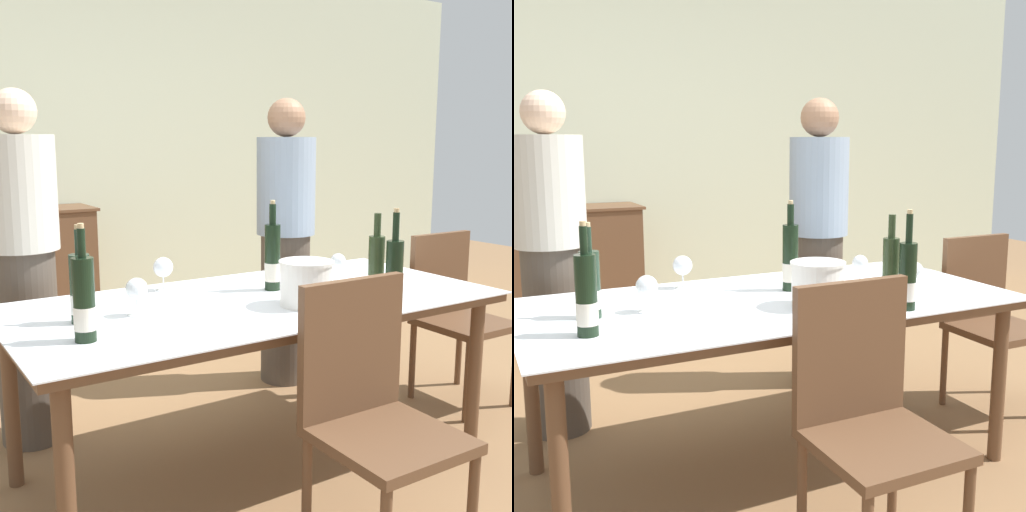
% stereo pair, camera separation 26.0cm
% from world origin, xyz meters
% --- Properties ---
extents(ground_plane, '(12.00, 12.00, 0.00)m').
position_xyz_m(ground_plane, '(0.00, 0.00, 0.00)').
color(ground_plane, olive).
extents(back_wall, '(8.00, 0.10, 2.80)m').
position_xyz_m(back_wall, '(0.00, 2.79, 1.40)').
color(back_wall, beige).
rests_on(back_wall, ground_plane).
extents(dining_table, '(2.01, 0.96, 0.74)m').
position_xyz_m(dining_table, '(0.00, 0.00, 0.68)').
color(dining_table, brown).
rests_on(dining_table, ground_plane).
extents(ice_bucket, '(0.22, 0.22, 0.18)m').
position_xyz_m(ice_bucket, '(0.11, -0.19, 0.83)').
color(ice_bucket, white).
rests_on(ice_bucket, dining_table).
extents(wine_bottle_0, '(0.07, 0.07, 0.39)m').
position_xyz_m(wine_bottle_0, '(0.15, 0.10, 0.88)').
color(wine_bottle_0, black).
rests_on(wine_bottle_0, dining_table).
extents(wine_bottle_1, '(0.07, 0.07, 0.35)m').
position_xyz_m(wine_bottle_1, '(-0.71, 0.03, 0.86)').
color(wine_bottle_1, '#1E3323').
rests_on(wine_bottle_1, dining_table).
extents(wine_bottle_2, '(0.07, 0.07, 0.39)m').
position_xyz_m(wine_bottle_2, '(-0.77, -0.19, 0.87)').
color(wine_bottle_2, black).
rests_on(wine_bottle_2, dining_table).
extents(wine_bottle_3, '(0.07, 0.07, 0.39)m').
position_xyz_m(wine_bottle_3, '(0.40, -0.38, 0.87)').
color(wine_bottle_3, black).
rests_on(wine_bottle_3, dining_table).
extents(wine_bottle_4, '(0.07, 0.07, 0.36)m').
position_xyz_m(wine_bottle_4, '(0.38, -0.30, 0.87)').
color(wine_bottle_4, '#28381E').
rests_on(wine_bottle_4, dining_table).
extents(wine_glass_0, '(0.07, 0.07, 0.14)m').
position_xyz_m(wine_glass_0, '(0.59, -0.19, 0.83)').
color(wine_glass_0, white).
rests_on(wine_glass_0, dining_table).
extents(wine_glass_1, '(0.08, 0.08, 0.14)m').
position_xyz_m(wine_glass_1, '(-0.51, 0.02, 0.84)').
color(wine_glass_1, white).
rests_on(wine_glass_1, dining_table).
extents(wine_glass_2, '(0.09, 0.09, 0.15)m').
position_xyz_m(wine_glass_2, '(-0.26, 0.35, 0.84)').
color(wine_glass_2, white).
rests_on(wine_glass_2, dining_table).
extents(wine_glass_3, '(0.07, 0.07, 0.13)m').
position_xyz_m(wine_glass_3, '(0.49, 0.08, 0.83)').
color(wine_glass_3, white).
rests_on(wine_glass_3, dining_table).
extents(chair_right_end, '(0.42, 0.42, 0.89)m').
position_xyz_m(chair_right_end, '(1.30, 0.09, 0.51)').
color(chair_right_end, brown).
rests_on(chair_right_end, ground_plane).
extents(chair_near_front, '(0.42, 0.42, 0.93)m').
position_xyz_m(chair_near_front, '(0.00, -0.71, 0.53)').
color(chair_near_front, brown).
rests_on(chair_near_front, ground_plane).
extents(person_host, '(0.33, 0.33, 1.61)m').
position_xyz_m(person_host, '(-0.75, 0.77, 0.80)').
color(person_host, '#51473D').
rests_on(person_host, ground_plane).
extents(person_guest_left, '(0.33, 0.33, 1.61)m').
position_xyz_m(person_guest_left, '(0.69, 0.79, 0.81)').
color(person_guest_left, '#51473D').
rests_on(person_guest_left, ground_plane).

